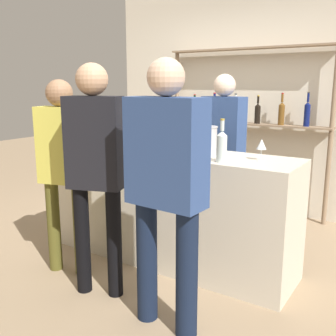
% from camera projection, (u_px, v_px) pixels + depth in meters
% --- Properties ---
extents(ground_plane, '(16.00, 16.00, 0.00)m').
position_uv_depth(ground_plane, '(168.00, 259.00, 3.56)').
color(ground_plane, '#9E8466').
extents(bar_counter, '(2.24, 0.59, 0.99)m').
position_uv_depth(bar_counter, '(168.00, 206.00, 3.46)').
color(bar_counter, beige).
rests_on(bar_counter, ground_plane).
extents(back_wall, '(3.84, 0.12, 2.80)m').
position_uv_depth(back_wall, '(252.00, 96.00, 4.81)').
color(back_wall, beige).
rests_on(back_wall, ground_plane).
extents(back_shelf, '(2.01, 0.18, 1.96)m').
position_uv_depth(back_shelf, '(246.00, 107.00, 4.70)').
color(back_shelf, '#897056').
rests_on(back_shelf, ground_plane).
extents(counter_bottle_0, '(0.07, 0.07, 0.32)m').
position_uv_depth(counter_bottle_0, '(107.00, 130.00, 3.87)').
color(counter_bottle_0, '#0F1956').
rests_on(counter_bottle_0, bar_counter).
extents(counter_bottle_1, '(0.08, 0.08, 0.38)m').
position_uv_depth(counter_bottle_1, '(119.00, 130.00, 3.58)').
color(counter_bottle_1, black).
rests_on(counter_bottle_1, bar_counter).
extents(counter_bottle_2, '(0.08, 0.08, 0.36)m').
position_uv_depth(counter_bottle_2, '(184.00, 140.00, 3.02)').
color(counter_bottle_2, '#0F1956').
rests_on(counter_bottle_2, bar_counter).
extents(counter_bottle_3, '(0.08, 0.08, 0.36)m').
position_uv_depth(counter_bottle_3, '(174.00, 138.00, 3.09)').
color(counter_bottle_3, '#0F1956').
rests_on(counter_bottle_3, bar_counter).
extents(counter_bottle_4, '(0.08, 0.08, 0.32)m').
position_uv_depth(counter_bottle_4, '(138.00, 134.00, 3.52)').
color(counter_bottle_4, silver).
rests_on(counter_bottle_4, bar_counter).
extents(counter_bottle_5, '(0.08, 0.08, 0.32)m').
position_uv_depth(counter_bottle_5, '(222.00, 145.00, 2.85)').
color(counter_bottle_5, silver).
rests_on(counter_bottle_5, bar_counter).
extents(wine_glass, '(0.07, 0.07, 0.16)m').
position_uv_depth(wine_glass, '(262.00, 145.00, 2.91)').
color(wine_glass, silver).
rests_on(wine_glass, bar_counter).
extents(ice_bucket, '(0.22, 0.22, 0.23)m').
position_uv_depth(ice_bucket, '(204.00, 140.00, 3.16)').
color(ice_bucket, '#B2B2B7').
rests_on(ice_bucket, bar_counter).
extents(cork_jar, '(0.11, 0.11, 0.17)m').
position_uv_depth(cork_jar, '(78.00, 135.00, 3.78)').
color(cork_jar, silver).
rests_on(cork_jar, bar_counter).
extents(customer_center, '(0.43, 0.30, 1.69)m').
position_uv_depth(customer_center, '(95.00, 162.00, 2.78)').
color(customer_center, black).
rests_on(customer_center, ground_plane).
extents(customer_left, '(0.42, 0.27, 1.59)m').
position_uv_depth(customer_left, '(63.00, 161.00, 3.14)').
color(customer_left, brown).
rests_on(customer_left, ground_plane).
extents(customer_right, '(0.50, 0.24, 1.70)m').
position_uv_depth(customer_right, '(166.00, 179.00, 2.37)').
color(customer_right, '#121C33').
rests_on(customer_right, ground_plane).
extents(server_behind_counter, '(0.45, 0.24, 1.65)m').
position_uv_depth(server_behind_counter, '(223.00, 143.00, 3.94)').
color(server_behind_counter, '#121C33').
rests_on(server_behind_counter, ground_plane).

